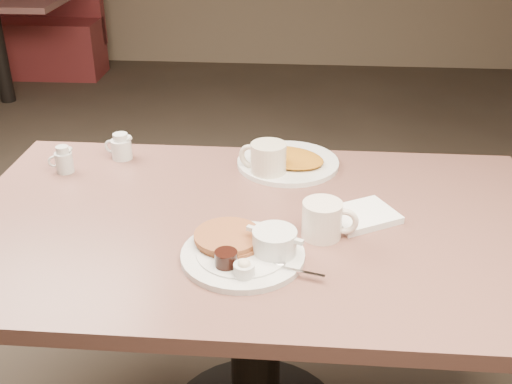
# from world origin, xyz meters

# --- Properties ---
(diner_table) EXTENTS (1.50, 0.90, 0.75)m
(diner_table) POSITION_xyz_m (0.00, 0.00, 0.58)
(diner_table) COLOR #84564C
(diner_table) RESTS_ON ground
(main_plate) EXTENTS (0.37, 0.37, 0.07)m
(main_plate) POSITION_xyz_m (-0.01, -0.16, 0.77)
(main_plate) COLOR silver
(main_plate) RESTS_ON diner_table
(coffee_mug_near) EXTENTS (0.14, 0.10, 0.09)m
(coffee_mug_near) POSITION_xyz_m (0.17, -0.06, 0.80)
(coffee_mug_near) COLOR white
(coffee_mug_near) RESTS_ON diner_table
(napkin) EXTENTS (0.21, 0.19, 0.02)m
(napkin) POSITION_xyz_m (0.27, 0.03, 0.76)
(napkin) COLOR white
(napkin) RESTS_ON diner_table
(coffee_mug_far) EXTENTS (0.16, 0.13, 0.10)m
(coffee_mug_far) POSITION_xyz_m (0.01, 0.25, 0.80)
(coffee_mug_far) COLOR beige
(coffee_mug_far) RESTS_ON diner_table
(creamer_left) EXTENTS (0.07, 0.05, 0.08)m
(creamer_left) POSITION_xyz_m (-0.57, 0.23, 0.79)
(creamer_left) COLOR beige
(creamer_left) RESTS_ON diner_table
(creamer_right) EXTENTS (0.09, 0.08, 0.08)m
(creamer_right) POSITION_xyz_m (-0.44, 0.34, 0.79)
(creamer_right) COLOR silver
(creamer_right) RESTS_ON diner_table
(hash_plate) EXTENTS (0.40, 0.40, 0.04)m
(hash_plate) POSITION_xyz_m (0.07, 0.33, 0.76)
(hash_plate) COLOR white
(hash_plate) RESTS_ON diner_table
(booth_back_left) EXTENTS (1.07, 1.25, 1.12)m
(booth_back_left) POSITION_xyz_m (-2.08, 3.50, 0.41)
(booth_back_left) COLOR maroon
(booth_back_left) RESTS_ON ground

